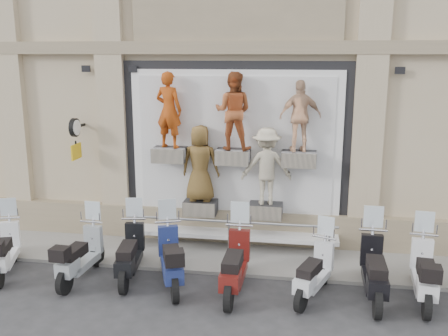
{
  "coord_description": "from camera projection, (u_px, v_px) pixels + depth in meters",
  "views": [
    {
      "loc": [
        1.68,
        -8.89,
        4.74
      ],
      "look_at": [
        -0.1,
        1.9,
        2.2
      ],
      "focal_mm": 40.0,
      "sensor_mm": 36.0,
      "label": 1
    }
  ],
  "objects": [
    {
      "name": "scooter_e",
      "position": [
        171.0,
        248.0,
        10.22
      ],
      "size": [
        1.28,
        2.14,
        1.67
      ],
      "primitive_type": null,
      "rotation": [
        0.0,
        0.0,
        0.36
      ],
      "color": "navy",
      "rests_on": "ground"
    },
    {
      "name": "scooter_h",
      "position": [
        375.0,
        258.0,
        9.66
      ],
      "size": [
        0.65,
        2.1,
        1.7
      ],
      "primitive_type": null,
      "rotation": [
        0.0,
        0.0,
        -0.02
      ],
      "color": "black",
      "rests_on": "ground"
    },
    {
      "name": "scooter_g",
      "position": [
        315.0,
        262.0,
        9.75
      ],
      "size": [
        1.15,
        1.92,
        1.5
      ],
      "primitive_type": null,
      "rotation": [
        0.0,
        0.0,
        -0.36
      ],
      "color": "silver",
      "rests_on": "ground"
    },
    {
      "name": "scooter_f",
      "position": [
        235.0,
        253.0,
        9.91
      ],
      "size": [
        0.63,
        2.1,
        1.71
      ],
      "primitive_type": null,
      "rotation": [
        0.0,
        0.0,
        -0.01
      ],
      "color": "#53110E",
      "rests_on": "ground"
    },
    {
      "name": "ground",
      "position": [
        214.0,
        298.0,
        9.88
      ],
      "size": [
        90.0,
        90.0,
        0.0
      ],
      "primitive_type": "plane",
      "color": "#2E2E31",
      "rests_on": "ground"
    },
    {
      "name": "clock_sign_bracket",
      "position": [
        75.0,
        133.0,
        12.24
      ],
      "size": [
        0.1,
        0.8,
        1.02
      ],
      "color": "black",
      "rests_on": "ground"
    },
    {
      "name": "scooter_d",
      "position": [
        130.0,
        243.0,
        10.57
      ],
      "size": [
        0.87,
        2.04,
        1.61
      ],
      "primitive_type": null,
      "rotation": [
        0.0,
        0.0,
        0.15
      ],
      "color": "black",
      "rests_on": "ground"
    },
    {
      "name": "building",
      "position": [
        255.0,
        10.0,
        15.25
      ],
      "size": [
        14.0,
        8.6,
        12.0
      ],
      "primitive_type": null,
      "color": "tan",
      "rests_on": "ground"
    },
    {
      "name": "guard_rail",
      "position": [
        229.0,
        239.0,
        11.69
      ],
      "size": [
        5.06,
        0.1,
        0.93
      ],
      "primitive_type": null,
      "color": "#9EA0A5",
      "rests_on": "ground"
    },
    {
      "name": "scooter_b",
      "position": [
        4.0,
        240.0,
        10.78
      ],
      "size": [
        1.18,
        1.98,
        1.55
      ],
      "primitive_type": null,
      "rotation": [
        0.0,
        0.0,
        0.35
      ],
      "color": "white",
      "rests_on": "ground"
    },
    {
      "name": "scooter_i",
      "position": [
        425.0,
        262.0,
        9.59
      ],
      "size": [
        0.8,
        2.05,
        1.62
      ],
      "primitive_type": null,
      "rotation": [
        0.0,
        0.0,
        -0.11
      ],
      "color": "silver",
      "rests_on": "ground"
    },
    {
      "name": "shop_vitrine",
      "position": [
        236.0,
        151.0,
        11.94
      ],
      "size": [
        5.6,
        0.88,
        4.3
      ],
      "color": "black",
      "rests_on": "ground"
    },
    {
      "name": "sidewalk",
      "position": [
        230.0,
        254.0,
        11.89
      ],
      "size": [
        16.0,
        2.2,
        0.08
      ],
      "primitive_type": "cube",
      "color": "gray",
      "rests_on": "ground"
    },
    {
      "name": "scooter_c",
      "position": [
        80.0,
        245.0,
        10.51
      ],
      "size": [
        0.68,
        1.94,
        1.55
      ],
      "primitive_type": null,
      "rotation": [
        0.0,
        0.0,
        -0.06
      ],
      "color": "gray",
      "rests_on": "ground"
    }
  ]
}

